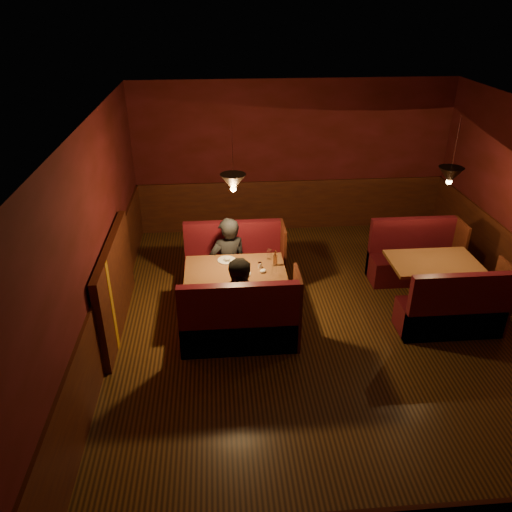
{
  "coord_description": "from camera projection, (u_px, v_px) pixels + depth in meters",
  "views": [
    {
      "loc": [
        -1.47,
        -5.67,
        4.24
      ],
      "look_at": [
        -0.95,
        0.52,
        0.95
      ],
      "focal_mm": 35.0,
      "sensor_mm": 36.0,
      "label": 1
    }
  ],
  "objects": [
    {
      "name": "main_table",
      "position": [
        236.0,
        279.0,
        7.18
      ],
      "size": [
        1.43,
        0.87,
        1.0
      ],
      "color": "brown",
      "rests_on": "ground"
    },
    {
      "name": "second_table",
      "position": [
        432.0,
        272.0,
        7.45
      ],
      "size": [
        1.3,
        0.83,
        0.73
      ],
      "color": "brown",
      "rests_on": "ground"
    },
    {
      "name": "room",
      "position": [
        309.0,
        264.0,
        6.62
      ],
      "size": [
        6.02,
        7.02,
        2.92
      ],
      "color": "black",
      "rests_on": "ground"
    },
    {
      "name": "second_bench_near",
      "position": [
        453.0,
        313.0,
        6.87
      ],
      "size": [
        1.43,
        0.54,
        1.02
      ],
      "color": "#520C17",
      "rests_on": "ground"
    },
    {
      "name": "main_bench_far",
      "position": [
        235.0,
        267.0,
        8.01
      ],
      "size": [
        1.57,
        0.56,
        1.07
      ],
      "color": "#520C17",
      "rests_on": "ground"
    },
    {
      "name": "main_bench_near",
      "position": [
        241.0,
        326.0,
        6.58
      ],
      "size": [
        1.57,
        0.56,
        1.07
      ],
      "color": "#520C17",
      "rests_on": "ground"
    },
    {
      "name": "diner_b",
      "position": [
        243.0,
        290.0,
        6.52
      ],
      "size": [
        0.89,
        0.77,
        1.58
      ],
      "primitive_type": "imported",
      "rotation": [
        0.0,
        0.0,
        0.25
      ],
      "color": "black",
      "rests_on": "ground"
    },
    {
      "name": "diner_a",
      "position": [
        228.0,
        247.0,
        7.54
      ],
      "size": [
        0.7,
        0.56,
        1.66
      ],
      "primitive_type": "imported",
      "rotation": [
        0.0,
        0.0,
        3.45
      ],
      "color": "black",
      "rests_on": "ground"
    },
    {
      "name": "second_bench_far",
      "position": [
        413.0,
        260.0,
        8.24
      ],
      "size": [
        1.43,
        0.54,
        1.02
      ],
      "color": "#520C17",
      "rests_on": "ground"
    }
  ]
}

